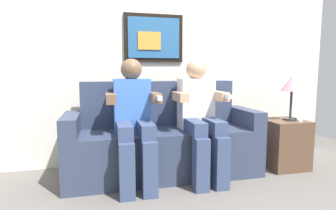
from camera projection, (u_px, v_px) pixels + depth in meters
ground_plane at (172, 187)px, 2.34m from camera, size 5.48×5.48×0.00m
back_wall_assembly at (154, 43)px, 2.92m from camera, size 4.22×0.10×2.60m
couch at (164, 143)px, 2.62m from camera, size 1.82×0.58×0.90m
person_on_left at (134, 117)px, 2.35m from camera, size 0.46×0.56×1.11m
person_on_right at (200, 114)px, 2.49m from camera, size 0.46×0.56×1.11m
side_table_right at (284, 144)px, 2.82m from camera, size 0.40×0.40×0.50m
table_lamp at (292, 85)px, 2.74m from camera, size 0.22×0.22×0.46m
spare_remote_on_table at (296, 120)px, 2.74m from camera, size 0.04×0.13×0.02m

